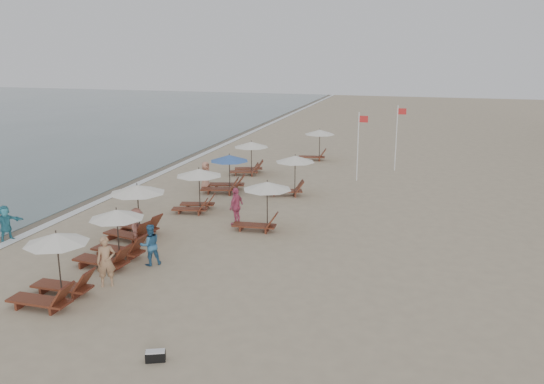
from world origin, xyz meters
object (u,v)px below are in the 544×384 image
(lounger_station_0, at_px, (52,272))
(lounger_station_2, at_px, (134,210))
(lounger_station_4, at_px, (225,174))
(inland_station_2, at_px, (317,141))
(lounger_station_1, at_px, (111,239))
(inland_station_0, at_px, (262,201))
(lounger_station_3, at_px, (196,188))
(beachgoer_far_a, at_px, (236,206))
(inland_station_1, at_px, (290,171))
(beachgoer_mid_a, at_px, (150,245))
(beachgoer_far_b, at_px, (206,176))
(flag_pole_near, at_px, (359,143))
(waterline_walker, at_px, (5,223))
(beachgoer_near, at_px, (106,261))
(duffel_bag, at_px, (155,356))
(lounger_station_5, at_px, (248,157))
(beachgoer_mid_b, at_px, (137,226))

(lounger_station_0, height_order, lounger_station_2, lounger_station_0)
(lounger_station_4, bearing_deg, inland_station_2, 73.70)
(lounger_station_1, xyz_separation_m, inland_station_0, (4.35, 5.43, 0.41))
(lounger_station_1, relative_size, lounger_station_3, 1.07)
(lounger_station_1, relative_size, beachgoer_far_a, 1.50)
(lounger_station_3, xyz_separation_m, inland_station_2, (3.09, 14.81, 0.16))
(inland_station_2, bearing_deg, inland_station_1, -86.33)
(lounger_station_4, xyz_separation_m, inland_station_1, (3.78, 0.27, 0.33))
(lounger_station_4, xyz_separation_m, beachgoer_mid_a, (1.25, -11.36, -0.22))
(lounger_station_3, relative_size, beachgoer_far_a, 1.40)
(beachgoer_far_b, relative_size, flag_pole_near, 0.39)
(lounger_station_0, distance_m, inland_station_2, 26.00)
(inland_station_1, distance_m, waterline_walker, 14.62)
(lounger_station_0, height_order, beachgoer_near, lounger_station_0)
(lounger_station_2, xyz_separation_m, duffel_bag, (5.59, -8.89, -1.06))
(lounger_station_1, distance_m, lounger_station_5, 16.40)
(lounger_station_0, height_order, waterline_walker, lounger_station_0)
(lounger_station_5, xyz_separation_m, beachgoer_mid_a, (1.44, -16.18, -0.33))
(lounger_station_0, bearing_deg, beachgoer_mid_a, 68.53)
(inland_station_0, relative_size, duffel_bag, 4.61)
(inland_station_1, xyz_separation_m, inland_station_2, (-0.67, 10.38, 0.04))
(beachgoer_far_b, bearing_deg, inland_station_2, -4.80)
(lounger_station_2, distance_m, inland_station_1, 10.07)
(lounger_station_4, bearing_deg, inland_station_0, -56.45)
(inland_station_1, distance_m, inland_station_2, 10.40)
(lounger_station_4, relative_size, inland_station_2, 1.01)
(beachgoer_far_a, bearing_deg, lounger_station_4, -142.43)
(inland_station_0, distance_m, beachgoer_mid_a, 5.96)
(inland_station_1, height_order, beachgoer_far_b, inland_station_1)
(waterline_walker, bearing_deg, inland_station_0, -37.15)
(waterline_walker, bearing_deg, flag_pole_near, -10.68)
(lounger_station_2, relative_size, duffel_bag, 4.66)
(beachgoer_mid_a, distance_m, flag_pole_near, 17.25)
(lounger_station_5, distance_m, beachgoer_near, 18.37)
(beachgoer_mid_a, xyz_separation_m, beachgoer_far_b, (-2.51, 11.50, 0.02))
(lounger_station_0, bearing_deg, inland_station_0, 64.38)
(lounger_station_0, bearing_deg, duffel_bag, -25.87)
(beachgoer_mid_b, height_order, beachgoer_far_b, beachgoer_far_b)
(beachgoer_mid_a, bearing_deg, beachgoer_far_a, -147.33)
(waterline_walker, xyz_separation_m, duffel_bag, (10.69, -6.98, -0.62))
(lounger_station_2, xyz_separation_m, beachgoer_mid_b, (0.57, -0.82, -0.43))
(lounger_station_0, xyz_separation_m, lounger_station_1, (-0.03, 3.56, -0.09))
(beachgoer_mid_b, bearing_deg, beachgoer_near, -179.71)
(lounger_station_2, bearing_deg, beachgoer_mid_b, -55.26)
(beachgoer_mid_b, bearing_deg, lounger_station_5, -15.84)
(inland_station_2, relative_size, beachgoer_near, 1.50)
(lounger_station_5, xyz_separation_m, beachgoer_mid_b, (-0.21, -14.23, -0.35))
(lounger_station_4, height_order, beachgoer_near, lounger_station_4)
(lounger_station_5, relative_size, beachgoer_mid_b, 1.62)
(beachgoer_far_b, xyz_separation_m, waterline_walker, (-4.81, -10.65, -0.05))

